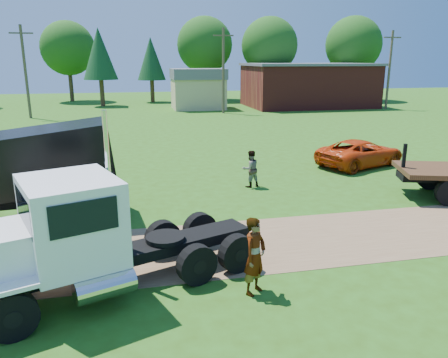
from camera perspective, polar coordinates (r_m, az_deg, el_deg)
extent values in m
plane|color=#2B4F11|center=(14.38, 6.31, -8.22)|extent=(140.00, 140.00, 0.00)
cube|color=brown|center=(14.37, 6.31, -8.20)|extent=(120.00, 4.20, 0.01)
cube|color=black|center=(11.85, -12.87, -9.70)|extent=(7.24, 3.41, 0.29)
cylinder|color=black|center=(10.54, -25.96, -15.81)|extent=(1.13, 0.69, 1.08)
cylinder|color=black|center=(10.54, -25.96, -15.81)|extent=(0.48, 0.47, 0.38)
cylinder|color=black|center=(12.41, -27.22, -11.17)|extent=(1.13, 0.69, 1.08)
cylinder|color=black|center=(12.41, -27.22, -11.17)|extent=(0.48, 0.47, 0.38)
cylinder|color=black|center=(11.65, -3.57, -11.11)|extent=(1.13, 0.69, 1.08)
cylinder|color=black|center=(11.65, -3.57, -11.11)|extent=(0.48, 0.47, 0.38)
cylinder|color=black|center=(13.37, -7.99, -7.64)|extent=(1.13, 0.69, 1.08)
cylinder|color=black|center=(13.37, -7.99, -7.64)|extent=(0.48, 0.47, 0.38)
cylinder|color=black|center=(12.25, 1.73, -9.70)|extent=(1.13, 0.69, 1.08)
cylinder|color=black|center=(12.25, 1.73, -9.70)|extent=(0.48, 0.47, 0.38)
cylinder|color=black|center=(13.89, -3.18, -6.59)|extent=(1.13, 0.69, 1.08)
cylinder|color=black|center=(13.89, -3.18, -6.59)|extent=(0.48, 0.47, 0.38)
cube|color=white|center=(11.06, -27.00, -8.76)|extent=(2.23, 2.18, 1.18)
cube|color=white|center=(11.08, -19.24, -5.11)|extent=(2.75, 2.92, 2.06)
cube|color=black|center=(10.79, -24.66, -3.75)|extent=(0.72, 1.86, 0.83)
cube|color=black|center=(9.85, -17.80, -4.81)|extent=(1.40, 0.54, 0.74)
cube|color=black|center=(12.06, -20.77, -1.41)|extent=(1.40, 0.54, 0.74)
cube|color=white|center=(10.24, -26.38, -12.73)|extent=(1.26, 0.82, 0.10)
cylinder|color=silver|center=(10.69, -15.28, -13.35)|extent=(1.49, 1.03, 0.59)
cylinder|color=silver|center=(11.78, -14.65, -2.29)|extent=(0.18, 0.18, 4.52)
cylinder|color=black|center=(12.15, -7.67, -7.62)|extent=(1.39, 1.39, 0.12)
cylinder|color=black|center=(16.27, -22.30, -4.32)|extent=(1.17, 0.48, 1.14)
cylinder|color=black|center=(16.27, -22.30, -4.32)|extent=(0.44, 0.42, 0.40)
cylinder|color=black|center=(18.35, -21.91, -2.12)|extent=(1.17, 0.48, 1.14)
cylinder|color=black|center=(18.35, -21.91, -2.12)|extent=(0.44, 0.42, 0.40)
cylinder|color=black|center=(16.21, -17.55, -3.94)|extent=(1.17, 0.48, 1.14)
cylinder|color=black|center=(16.21, -17.55, -3.94)|extent=(0.44, 0.42, 0.40)
cylinder|color=black|center=(18.30, -17.71, -1.77)|extent=(1.17, 0.48, 1.14)
cylinder|color=black|center=(18.30, -17.71, -1.77)|extent=(0.44, 0.42, 0.40)
cube|color=black|center=(16.85, -21.99, 2.61)|extent=(4.79, 2.95, 2.52)
imported|color=#C53509|center=(25.38, 17.42, 3.28)|extent=(5.79, 4.13, 1.46)
cylinder|color=black|center=(21.91, 25.25, 0.21)|extent=(1.17, 0.67, 1.12)
cube|color=black|center=(20.08, 22.48, 2.70)|extent=(0.17, 0.17, 1.12)
imported|color=#999999|center=(11.04, 4.05, -10.00)|extent=(0.87, 0.85, 2.01)
imported|color=#999999|center=(20.15, 3.47, 1.33)|extent=(0.98, 0.85, 1.72)
cube|color=maroon|center=(57.10, 10.91, 11.82)|extent=(15.00, 10.00, 5.00)
cube|color=#5B5B60|center=(57.02, 11.05, 14.48)|extent=(15.40, 10.40, 0.30)
cube|color=tan|center=(53.26, -3.40, 11.08)|extent=(6.00, 5.00, 3.60)
cube|color=#5B5B60|center=(53.14, -3.44, 13.55)|extent=(6.20, 5.40, 1.20)
cylinder|color=brown|center=(48.45, -24.50, 12.55)|extent=(0.28, 0.28, 9.00)
cube|color=brown|center=(48.50, -25.00, 16.90)|extent=(2.20, 0.14, 0.14)
cylinder|color=brown|center=(48.59, -0.09, 13.88)|extent=(0.28, 0.28, 9.00)
cube|color=brown|center=(48.63, -0.09, 18.25)|extent=(2.20, 0.14, 0.14)
cylinder|color=brown|center=(56.34, 20.78, 13.12)|extent=(0.28, 0.28, 9.00)
cube|color=brown|center=(56.38, 21.15, 16.87)|extent=(2.20, 0.14, 0.14)
cylinder|color=#342115|center=(66.59, -19.33, 11.24)|extent=(0.56, 0.56, 3.91)
sphere|color=#1E4C13|center=(66.50, -19.74, 15.79)|extent=(7.37, 7.37, 7.37)
cylinder|color=#342115|center=(62.57, -9.34, 11.29)|extent=(0.56, 0.56, 3.06)
cone|color=#0F341A|center=(62.43, -9.52, 15.25)|extent=(3.85, 3.85, 5.69)
cylinder|color=#342115|center=(65.30, -2.48, 12.12)|extent=(0.56, 0.56, 4.19)
sphere|color=#1E4C13|center=(65.23, -2.54, 17.11)|extent=(7.89, 7.89, 7.89)
cylinder|color=#342115|center=(63.43, 5.81, 11.93)|extent=(0.56, 0.56, 4.10)
sphere|color=#1E4C13|center=(63.35, 5.95, 16.96)|extent=(7.74, 7.74, 7.74)
cylinder|color=#342115|center=(67.52, 16.18, 11.66)|extent=(0.56, 0.56, 4.19)
sphere|color=#1E4C13|center=(67.45, 16.55, 16.47)|extent=(7.90, 7.90, 7.90)
cylinder|color=#342115|center=(58.35, -15.63, 10.80)|extent=(0.56, 0.56, 3.36)
cone|color=#0F341A|center=(58.21, -15.98, 15.46)|extent=(4.23, 4.23, 6.25)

